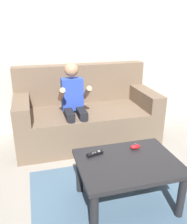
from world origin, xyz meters
TOP-DOWN VIEW (x-y plane):
  - ground_plane at (0.00, 0.00)m, footprint 8.84×8.84m
  - wall_back at (0.00, 1.70)m, footprint 4.42×0.05m
  - couch at (-0.19, 1.31)m, footprint 1.68×0.80m
  - person_seated_on_couch at (-0.37, 1.12)m, footprint 0.34×0.42m
  - coffee_table at (-0.14, 0.08)m, footprint 0.78×0.59m
  - area_rug at (-0.14, 0.08)m, footprint 1.54×1.26m
  - game_remote_black_near_edge at (-0.37, 0.23)m, footprint 0.14×0.07m
  - nunchuk_red at (-0.01, 0.24)m, footprint 0.09×0.04m

SIDE VIEW (x-z plane):
  - ground_plane at x=0.00m, z-range 0.00..0.00m
  - area_rug at x=-0.14m, z-range 0.00..0.01m
  - couch at x=-0.19m, z-range -0.14..0.76m
  - coffee_table at x=-0.14m, z-range 0.13..0.54m
  - game_remote_black_near_edge at x=-0.37m, z-range 0.40..0.43m
  - nunchuk_red at x=-0.01m, z-range 0.40..0.45m
  - person_seated_on_couch at x=-0.37m, z-range 0.07..1.06m
  - wall_back at x=0.00m, z-range 0.00..2.50m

